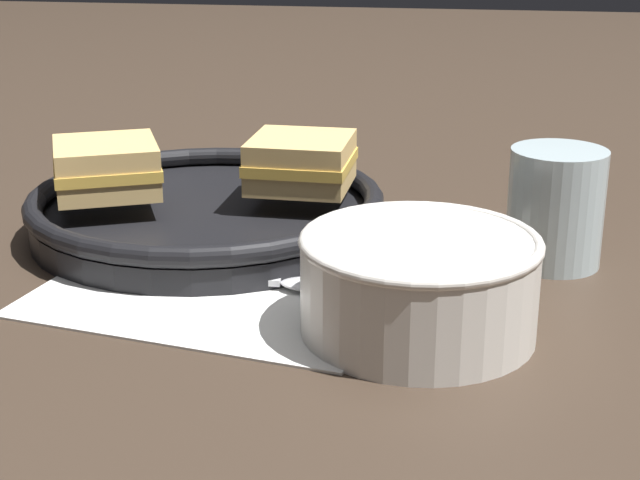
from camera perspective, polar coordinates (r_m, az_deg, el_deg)
The scene contains 8 objects.
ground_plane at distance 0.80m, azimuth 1.01°, elevation -2.15°, with size 4.00×4.00×0.00m, color #382B21.
napkin at distance 0.79m, azimuth -5.47°, elevation -2.53°, with size 0.31×0.28×0.00m.
soup_bowl at distance 0.69m, azimuth 5.79°, elevation -2.26°, with size 0.17×0.17×0.07m.
spoon at distance 0.77m, azimuth -2.02°, elevation -2.49°, with size 0.18×0.03×0.01m.
skillet at distance 0.91m, azimuth -6.62°, elevation 1.70°, with size 0.33×0.33×0.04m.
sandwich_near_left at distance 0.90m, azimuth -12.32°, elevation 4.15°, with size 0.12×0.12×0.05m.
sandwich_near_right at distance 0.90m, azimuth -1.11°, elevation 4.56°, with size 0.09×0.09×0.05m.
drinking_glass at distance 0.84m, azimuth 13.54°, elevation 1.86°, with size 0.08×0.08×0.10m.
Camera 1 is at (0.11, -0.74, 0.30)m, focal length 55.00 mm.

